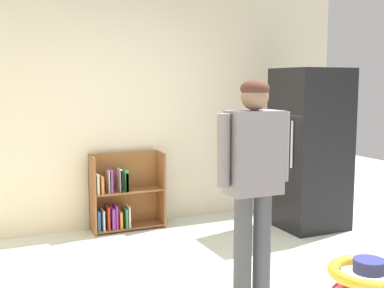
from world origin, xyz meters
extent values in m
cube|color=#F0E3C2|center=(0.00, 2.33, 1.35)|extent=(5.20, 0.06, 2.70)
cube|color=black|center=(1.66, 1.38, 0.89)|extent=(0.70, 0.68, 1.78)
cylinder|color=silver|center=(1.29, 1.21, 0.98)|extent=(0.02, 0.02, 0.50)
cube|color=#333333|center=(1.31, 1.38, 1.28)|extent=(0.01, 0.67, 0.01)
cube|color=brown|center=(-0.63, 2.11, 0.42)|extent=(0.02, 0.28, 0.85)
cube|color=brown|center=(0.15, 2.11, 0.42)|extent=(0.02, 0.28, 0.85)
cube|color=#945C2D|center=(-0.24, 2.24, 0.42)|extent=(0.80, 0.02, 0.85)
cube|color=brown|center=(-0.24, 2.11, 0.03)|extent=(0.76, 0.24, 0.02)
cube|color=brown|center=(-0.24, 2.11, 0.43)|extent=(0.76, 0.24, 0.02)
cube|color=#2C559F|center=(-0.59, 2.08, 0.15)|extent=(0.03, 0.17, 0.22)
cube|color=beige|center=(-0.59, 2.08, 0.55)|extent=(0.02, 0.17, 0.21)
cube|color=silver|center=(-0.53, 2.08, 0.15)|extent=(0.02, 0.17, 0.22)
cube|color=orange|center=(-0.54, 2.08, 0.54)|extent=(0.03, 0.17, 0.19)
cube|color=#B53126|center=(-0.48, 2.08, 0.17)|extent=(0.02, 0.17, 0.26)
cube|color=silver|center=(-0.46, 2.08, 0.57)|extent=(0.02, 0.17, 0.25)
cube|color=#7F368F|center=(-0.43, 2.08, 0.15)|extent=(0.03, 0.17, 0.23)
cube|color=purple|center=(-0.44, 2.08, 0.57)|extent=(0.03, 0.17, 0.25)
cube|color=purple|center=(-0.39, 2.08, 0.17)|extent=(0.02, 0.17, 0.26)
cube|color=beige|center=(-0.33, 2.08, 0.57)|extent=(0.02, 0.17, 0.24)
cube|color=orange|center=(-0.34, 2.08, 0.13)|extent=(0.03, 0.17, 0.19)
cube|color=beige|center=(-0.33, 2.08, 0.57)|extent=(0.02, 0.17, 0.25)
cube|color=#34844F|center=(-0.28, 2.08, 0.15)|extent=(0.02, 0.17, 0.21)
cube|color=orange|center=(-0.27, 2.08, 0.55)|extent=(0.03, 0.17, 0.21)
cube|color=beige|center=(-0.25, 2.08, 0.16)|extent=(0.02, 0.17, 0.23)
cube|color=#338A4A|center=(-0.27, 2.08, 0.56)|extent=(0.03, 0.17, 0.23)
cylinder|color=#4C4C53|center=(-0.05, -0.11, 0.42)|extent=(0.13, 0.13, 0.85)
cylinder|color=#4C4C53|center=(0.11, -0.11, 0.42)|extent=(0.13, 0.13, 0.85)
cube|color=gray|center=(0.03, -0.11, 1.14)|extent=(0.38, 0.22, 0.59)
cylinder|color=gray|center=(-0.21, -0.11, 1.17)|extent=(0.09, 0.09, 0.50)
cylinder|color=gray|center=(0.27, -0.11, 1.17)|extent=(0.09, 0.09, 0.50)
sphere|color=#8E6A4F|center=(0.03, -0.11, 1.53)|extent=(0.19, 0.19, 0.19)
ellipsoid|color=#49291E|center=(0.03, -0.11, 1.59)|extent=(0.20, 0.20, 0.13)
torus|color=yellow|center=(0.89, -0.36, 0.22)|extent=(0.60, 0.60, 0.08)
cylinder|color=navy|center=(0.89, -0.36, 0.27)|extent=(0.23, 0.23, 0.10)
cylinder|color=silver|center=(0.78, -0.17, 0.13)|extent=(0.02, 0.02, 0.18)
camera|label=1|loc=(-1.75, -3.03, 1.63)|focal=45.91mm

